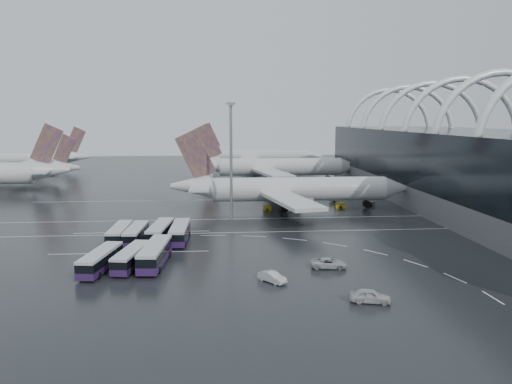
{
  "coord_description": "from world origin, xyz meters",
  "views": [
    {
      "loc": [
        -8.71,
        -103.18,
        23.77
      ],
      "look_at": [
        0.51,
        7.83,
        7.0
      ],
      "focal_mm": 35.0,
      "sensor_mm": 36.0,
      "label": 1
    }
  ],
  "objects": [
    {
      "name": "bus_row_far_a",
      "position": [
        -26.7,
        -26.02,
        1.7
      ],
      "size": [
        4.82,
        12.87,
        3.1
      ],
      "rotation": [
        0.0,
        0.0,
        1.41
      ],
      "color": "#251542",
      "rests_on": "ground"
    },
    {
      "name": "van_curve_c",
      "position": [
        -0.58,
        -33.84,
        0.77
      ],
      "size": [
        4.23,
        4.62,
        1.54
      ],
      "primitive_type": "imported",
      "rotation": [
        0.0,
        0.0,
        0.69
      ],
      "color": "beige",
      "rests_on": "ground"
    },
    {
      "name": "lane_marking_far",
      "position": [
        0.0,
        40.0,
        0.01
      ],
      "size": [
        120.0,
        0.25,
        0.01
      ],
      "primitive_type": "cube",
      "color": "silver",
      "rests_on": "ground"
    },
    {
      "name": "bus_row_near_c",
      "position": [
        -19.42,
        -7.56,
        1.8
      ],
      "size": [
        4.29,
        13.5,
        3.27
      ],
      "rotation": [
        0.0,
        0.0,
        1.47
      ],
      "color": "#251542",
      "rests_on": "ground"
    },
    {
      "name": "floodlight_mast",
      "position": [
        -4.9,
        13.31,
        17.04
      ],
      "size": [
        2.08,
        2.08,
        27.1
      ],
      "color": "gray",
      "rests_on": "ground"
    },
    {
      "name": "gse_cart_belly_c",
      "position": [
        4.62,
        22.75,
        0.56
      ],
      "size": [
        2.04,
        1.2,
        1.11
      ],
      "primitive_type": "cube",
      "color": "#B29B17",
      "rests_on": "ground"
    },
    {
      "name": "bus_bay_line_south",
      "position": [
        -24.0,
        -16.0,
        0.01
      ],
      "size": [
        28.0,
        0.25,
        0.01
      ],
      "primitive_type": "cube",
      "color": "silver",
      "rests_on": "ground"
    },
    {
      "name": "van_curve_a",
      "position": [
        9.18,
        -27.81,
        0.79
      ],
      "size": [
        5.97,
        3.36,
        1.58
      ],
      "primitive_type": "imported",
      "rotation": [
        0.0,
        0.0,
        1.43
      ],
      "color": "beige",
      "rests_on": "ground"
    },
    {
      "name": "lane_marking_mid",
      "position": [
        0.0,
        12.0,
        0.01
      ],
      "size": [
        120.0,
        0.25,
        0.01
      ],
      "primitive_type": "cube",
      "color": "silver",
      "rests_on": "ground"
    },
    {
      "name": "jet_remote_far",
      "position": [
        -86.76,
        127.36,
        5.08
      ],
      "size": [
        45.0,
        36.2,
        19.67
      ],
      "rotation": [
        0.0,
        0.0,
        3.17
      ],
      "color": "silver",
      "rests_on": "ground"
    },
    {
      "name": "van_curve_b",
      "position": [
        11.13,
        -42.92,
        0.9
      ],
      "size": [
        5.61,
        3.29,
        1.79
      ],
      "primitive_type": "imported",
      "rotation": [
        0.0,
        0.0,
        1.33
      ],
      "color": "beige",
      "rests_on": "ground"
    },
    {
      "name": "gse_cart_belly_a",
      "position": [
        24.07,
        23.94,
        0.69
      ],
      "size": [
        2.52,
        1.49,
        1.37
      ],
      "primitive_type": "cube",
      "color": "#B29B17",
      "rests_on": "ground"
    },
    {
      "name": "lane_marking_near",
      "position": [
        0.0,
        -2.0,
        0.01
      ],
      "size": [
        120.0,
        0.25,
        0.01
      ],
      "primitive_type": "cube",
      "color": "silver",
      "rests_on": "ground"
    },
    {
      "name": "bus_row_near_b",
      "position": [
        -23.91,
        -8.5,
        1.66
      ],
      "size": [
        3.43,
        12.43,
        3.03
      ],
      "rotation": [
        0.0,
        0.0,
        1.52
      ],
      "color": "#251542",
      "rests_on": "ground"
    },
    {
      "name": "airliner_gate_c",
      "position": [
        10.84,
        128.86,
        5.32
      ],
      "size": [
        59.75,
        54.56,
        21.29
      ],
      "rotation": [
        0.0,
        0.0,
        -0.15
      ],
      "color": "silver",
      "rests_on": "ground"
    },
    {
      "name": "jet_remote_mid",
      "position": [
        -77.09,
        85.29,
        4.6
      ],
      "size": [
        41.0,
        33.12,
        17.83
      ],
      "rotation": [
        0.0,
        0.0,
        2.99
      ],
      "color": "silver",
      "rests_on": "ground"
    },
    {
      "name": "airliner_gate_b",
      "position": [
        12.14,
        78.74,
        5.44
      ],
      "size": [
        62.44,
        56.29,
        21.73
      ],
      "rotation": [
        0.0,
        0.0,
        -0.03
      ],
      "color": "silver",
      "rests_on": "ground"
    },
    {
      "name": "gse_cart_belly_b",
      "position": [
        24.55,
        32.79,
        0.64
      ],
      "size": [
        2.33,
        1.38,
        1.27
      ],
      "primitive_type": "cube",
      "color": "slate",
      "rests_on": "ground"
    },
    {
      "name": "ground",
      "position": [
        0.0,
        0.0,
        0.0
      ],
      "size": [
        420.0,
        420.0,
        0.0
      ],
      "primitive_type": "plane",
      "color": "black",
      "rests_on": "ground"
    },
    {
      "name": "bus_row_far_c",
      "position": [
        -18.53,
        -23.9,
        1.89
      ],
      "size": [
        4.3,
        14.16,
        3.43
      ],
      "rotation": [
        0.0,
        0.0,
        1.49
      ],
      "color": "#251542",
      "rests_on": "ground"
    },
    {
      "name": "bus_bay_line_north",
      "position": [
        -24.0,
        0.0,
        0.01
      ],
      "size": [
        28.0,
        0.25,
        0.01
      ],
      "primitive_type": "cube",
      "color": "silver",
      "rests_on": "ground"
    },
    {
      "name": "gse_cart_belly_d",
      "position": [
        33.4,
        27.12,
        0.52
      ],
      "size": [
        1.89,
        1.12,
        1.03
      ],
      "primitive_type": "cube",
      "color": "slate",
      "rests_on": "ground"
    },
    {
      "name": "bus_row_near_d",
      "position": [
        -15.6,
        -8.34,
        1.79
      ],
      "size": [
        3.51,
        13.3,
        3.25
      ],
      "rotation": [
        0.0,
        0.0,
        1.54
      ],
      "color": "#251542",
      "rests_on": "ground"
    },
    {
      "name": "terminal",
      "position": [
        61.56,
        19.84,
        10.87
      ],
      "size": [
        42.0,
        160.0,
        34.9
      ],
      "color": "#57595C",
      "rests_on": "ground"
    },
    {
      "name": "airliner_main",
      "position": [
        9.78,
        22.63,
        5.23
      ],
      "size": [
        61.48,
        54.12,
        20.89
      ],
      "rotation": [
        0.0,
        0.0,
        -0.01
      ],
      "color": "silver",
      "rests_on": "ground"
    },
    {
      "name": "bus_row_far_b",
      "position": [
        -22.16,
        -24.7,
        1.64
      ],
      "size": [
        4.75,
        12.4,
        2.98
      ],
      "rotation": [
        0.0,
        0.0,
        1.4
      ],
      "color": "#251542",
      "rests_on": "ground"
    },
    {
      "name": "bus_row_near_a",
      "position": [
        -27.04,
        -8.07,
        1.69
      ],
      "size": [
        3.27,
        12.54,
        3.07
      ],
      "rotation": [
        0.0,
        0.0,
        1.54
      ],
      "color": "#251542",
      "rests_on": "ground"
    }
  ]
}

